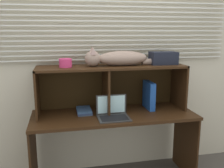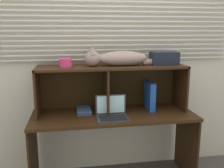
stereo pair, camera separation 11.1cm
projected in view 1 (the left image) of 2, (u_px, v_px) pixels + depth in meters
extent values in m
cube|color=beige|center=(108.00, 61.00, 2.76)|extent=(4.40, 0.04, 2.50)
cube|color=silver|center=(108.00, 59.00, 2.71)|extent=(2.70, 0.02, 0.01)
cube|color=silver|center=(108.00, 54.00, 2.70)|extent=(2.70, 0.02, 0.01)
cube|color=silver|center=(108.00, 50.00, 2.69)|extent=(2.70, 0.02, 0.01)
cube|color=silver|center=(108.00, 45.00, 2.68)|extent=(2.70, 0.02, 0.01)
cube|color=silver|center=(108.00, 40.00, 2.67)|extent=(2.70, 0.02, 0.01)
cube|color=silver|center=(108.00, 36.00, 2.66)|extent=(2.70, 0.02, 0.01)
cube|color=silver|center=(108.00, 31.00, 2.65)|extent=(2.70, 0.02, 0.01)
cube|color=silver|center=(108.00, 26.00, 2.64)|extent=(2.70, 0.02, 0.01)
cube|color=silver|center=(108.00, 21.00, 2.63)|extent=(2.70, 0.02, 0.01)
cube|color=silver|center=(108.00, 16.00, 2.62)|extent=(2.70, 0.02, 0.01)
cube|color=silver|center=(108.00, 11.00, 2.61)|extent=(2.70, 0.02, 0.01)
cube|color=silver|center=(108.00, 6.00, 2.60)|extent=(2.70, 0.02, 0.01)
cube|color=silver|center=(108.00, 1.00, 2.58)|extent=(2.70, 0.02, 0.01)
cube|color=#311C0D|center=(114.00, 115.00, 2.55)|extent=(1.64, 0.60, 0.03)
cube|color=#311C0D|center=(33.00, 157.00, 2.46)|extent=(0.02, 0.54, 0.72)
cube|color=#311C0D|center=(185.00, 142.00, 2.79)|extent=(0.02, 0.54, 0.72)
cube|color=#311C0D|center=(112.00, 67.00, 2.54)|extent=(1.51, 0.38, 0.02)
cube|color=#311C0D|center=(37.00, 92.00, 2.44)|extent=(0.02, 0.38, 0.48)
cube|color=#311C0D|center=(179.00, 86.00, 2.74)|extent=(0.02, 0.38, 0.48)
cube|color=#311C0D|center=(106.00, 90.00, 2.58)|extent=(0.02, 0.36, 0.45)
cube|color=#31200C|center=(109.00, 85.00, 2.77)|extent=(1.51, 0.01, 0.48)
ellipsoid|color=gray|center=(123.00, 58.00, 2.54)|extent=(0.52, 0.18, 0.15)
sphere|color=gray|center=(93.00, 59.00, 2.48)|extent=(0.16, 0.16, 0.16)
cone|color=gray|center=(93.00, 51.00, 2.43)|extent=(0.07, 0.07, 0.07)
cone|color=gray|center=(92.00, 50.00, 2.50)|extent=(0.07, 0.07, 0.07)
cylinder|color=gray|center=(157.00, 61.00, 2.63)|extent=(0.32, 0.06, 0.06)
cube|color=#2E2E2E|center=(114.00, 118.00, 2.40)|extent=(0.30, 0.24, 0.01)
cube|color=#2E2E2E|center=(111.00, 104.00, 2.49)|extent=(0.30, 0.01, 0.20)
cube|color=#B2E0EA|center=(111.00, 104.00, 2.49)|extent=(0.27, 0.00, 0.17)
cube|color=black|center=(114.00, 118.00, 2.39)|extent=(0.26, 0.17, 0.00)
cube|color=#1C489D|center=(149.00, 95.00, 2.69)|extent=(0.06, 0.24, 0.29)
cube|color=#3F5575|center=(84.00, 112.00, 2.58)|extent=(0.14, 0.25, 0.01)
cube|color=#3A4983|center=(84.00, 111.00, 2.58)|extent=(0.14, 0.25, 0.01)
cube|color=#334F79|center=(84.00, 110.00, 2.56)|extent=(0.14, 0.25, 0.01)
cylinder|color=#D93771|center=(66.00, 63.00, 2.44)|extent=(0.12, 0.12, 0.08)
cube|color=black|center=(163.00, 58.00, 2.63)|extent=(0.28, 0.16, 0.13)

